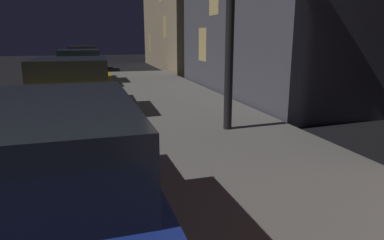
% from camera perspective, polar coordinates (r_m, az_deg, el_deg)
% --- Properties ---
extents(car_blue, '(2.10, 4.23, 1.43)m').
position_cam_1_polar(car_blue, '(3.00, -25.00, -10.90)').
color(car_blue, navy).
rests_on(car_blue, ground).
extents(car_yellow_cab, '(2.20, 4.39, 1.43)m').
position_cam_1_polar(car_yellow_cab, '(8.58, -19.39, 4.84)').
color(car_yellow_cab, gold).
rests_on(car_yellow_cab, ground).
extents(car_green, '(2.05, 4.12, 1.43)m').
position_cam_1_polar(car_green, '(14.67, -18.18, 8.26)').
color(car_green, '#19592D').
rests_on(car_green, ground).
extents(car_red, '(2.12, 4.65, 1.43)m').
position_cam_1_polar(car_red, '(21.18, -17.65, 9.77)').
color(car_red, maroon).
rests_on(car_red, ground).
extents(building_far, '(8.82, 10.56, 8.18)m').
position_cam_1_polar(building_far, '(23.27, 5.33, 18.94)').
color(building_far, '#998466').
rests_on(building_far, ground).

